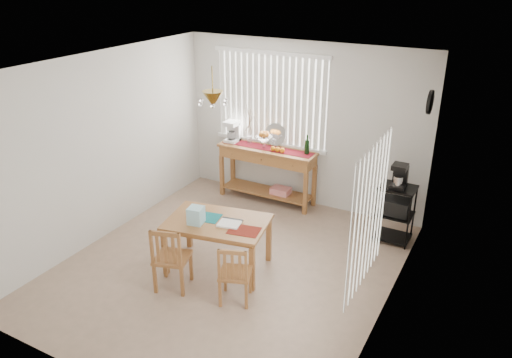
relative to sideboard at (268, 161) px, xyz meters
The scene contains 10 objects.
ground 2.17m from the sideboard, 76.71° to the right, with size 4.00×4.50×0.01m, color #9E816B.
room_shell 2.28m from the sideboard, 76.54° to the right, with size 4.20×4.70×2.70m.
sideboard is the anchor object (origin of this frame).
sideboard_items 0.46m from the sideboard, behind, with size 1.55×0.39×0.70m.
wire_cart 2.20m from the sideboard, ahead, with size 0.49×0.39×0.83m.
cart_items 2.21m from the sideboard, ahead, with size 0.20×0.23×0.34m.
dining_table 2.11m from the sideboard, 80.19° to the right, with size 1.38×1.03×0.67m.
table_items 2.22m from the sideboard, 83.31° to the right, with size 1.03×0.46×0.22m.
chair_left 2.75m from the sideboard, 87.44° to the right, with size 0.49×0.49×0.85m.
chair_right 2.78m from the sideboard, 70.52° to the right, with size 0.46×0.46×0.77m.
Camera 1 is at (2.95, -4.69, 3.64)m, focal length 35.00 mm.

